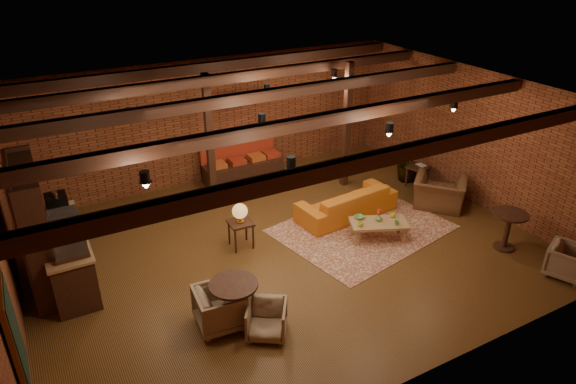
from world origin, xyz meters
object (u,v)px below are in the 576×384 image
armchair_b (267,318)px  side_table_book (418,168)px  armchair_far (568,260)px  plant_tall (412,126)px  coffee_table (378,224)px  armchair_a (220,306)px  side_table_lamp (240,215)px  sofa (346,202)px  round_table_left (234,297)px  round_table_right (508,225)px  armchair_right (440,188)px

armchair_b → side_table_book: (5.91, 3.12, 0.19)m
armchair_far → plant_tall: 4.94m
coffee_table → armchair_a: bearing=-166.7°
side_table_lamp → side_table_book: 5.22m
sofa → round_table_left: bearing=25.1°
coffee_table → side_table_book: size_ratio=2.06×
round_table_left → sofa: bearing=30.7°
armchair_b → round_table_right: 5.52m
round_table_left → armchair_right: armchair_right is taller
armchair_a → armchair_far: armchair_a is taller
coffee_table → plant_tall: (2.50, 2.00, 1.15)m
round_table_right → plant_tall: (0.40, 3.56, 0.97)m
armchair_right → armchair_far: 3.27m
armchair_b → round_table_left: bearing=160.6°
round_table_left → plant_tall: plant_tall is taller
round_table_right → plant_tall: 3.71m
coffee_table → side_table_lamp: bearing=157.4°
side_table_lamp → coffee_table: bearing=-22.6°
side_table_lamp → plant_tall: plant_tall is taller
sofa → armchair_a: armchair_a is taller
armchair_far → side_table_book: bearing=65.1°
coffee_table → armchair_b: 3.73m
coffee_table → side_table_lamp: 2.95m
round_table_right → armchair_far: round_table_right is taller
plant_tall → sofa: bearing=-162.0°
coffee_table → round_table_left: 3.92m
side_table_lamp → armchair_far: size_ratio=1.43×
coffee_table → armchair_far: size_ratio=1.93×
sofa → coffee_table: 1.18m
round_table_left → armchair_far: size_ratio=1.20×
round_table_right → round_table_left: bearing=175.0°
sofa → side_table_lamp: side_table_lamp is taller
side_table_lamp → armchair_a: side_table_lamp is taller
armchair_a → armchair_b: 0.81m
side_table_lamp → round_table_right: (4.80, -2.69, -0.21)m
armchair_right → armchair_far: (0.17, -3.26, -0.16)m
round_table_left → armchair_far: bearing=-15.9°
round_table_left → round_table_right: bearing=-5.0°
coffee_table → round_table_right: size_ratio=1.63×
sofa → armchair_b: 4.34m
armchair_a → armchair_right: bearing=-72.4°
round_table_left → armchair_b: 0.63m
side_table_book → round_table_right: size_ratio=0.79×
armchair_a → armchair_right: size_ratio=0.68×
armchair_a → armchair_right: 6.33m
sofa → round_table_left: size_ratio=2.84×
coffee_table → armchair_right: (2.18, 0.47, 0.14)m
round_table_left → armchair_far: 6.36m
sofa → armchair_b: bearing=32.8°
sofa → coffee_table: sofa is taller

